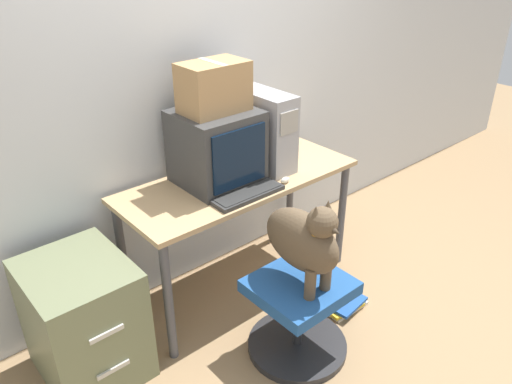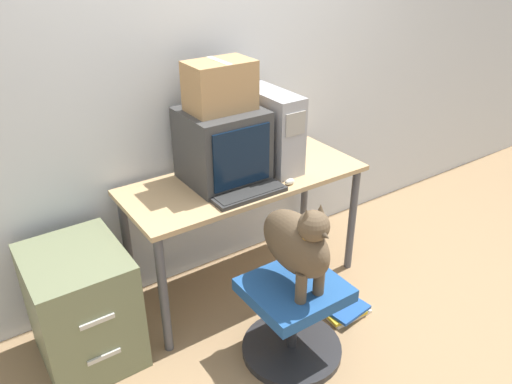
% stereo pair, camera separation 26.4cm
% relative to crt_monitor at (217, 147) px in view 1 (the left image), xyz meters
% --- Properties ---
extents(ground_plane, '(12.00, 12.00, 0.00)m').
position_rel_crt_monitor_xyz_m(ground_plane, '(0.12, -0.35, -0.99)').
color(ground_plane, '#937551').
extents(wall_back, '(8.00, 0.05, 2.60)m').
position_rel_crt_monitor_xyz_m(wall_back, '(0.12, 0.31, 0.31)').
color(wall_back, silver).
rests_on(wall_back, ground_plane).
extents(desk, '(1.46, 0.60, 0.78)m').
position_rel_crt_monitor_xyz_m(desk, '(0.12, -0.05, -0.31)').
color(desk, tan).
rests_on(desk, ground_plane).
extents(crt_monitor, '(0.43, 0.42, 0.42)m').
position_rel_crt_monitor_xyz_m(crt_monitor, '(0.00, 0.00, 0.00)').
color(crt_monitor, '#383838').
rests_on(crt_monitor, desk).
extents(pc_tower, '(0.18, 0.46, 0.47)m').
position_rel_crt_monitor_xyz_m(pc_tower, '(0.34, -0.00, 0.02)').
color(pc_tower, '#99999E').
rests_on(pc_tower, desk).
extents(keyboard, '(0.43, 0.14, 0.03)m').
position_rel_crt_monitor_xyz_m(keyboard, '(0.01, -0.26, -0.20)').
color(keyboard, '#2D2D2D').
rests_on(keyboard, desk).
extents(computer_mouse, '(0.06, 0.04, 0.04)m').
position_rel_crt_monitor_xyz_m(computer_mouse, '(0.28, -0.28, -0.19)').
color(computer_mouse, beige).
rests_on(computer_mouse, desk).
extents(office_chair, '(0.55, 0.55, 0.46)m').
position_rel_crt_monitor_xyz_m(office_chair, '(-0.01, -0.70, -0.75)').
color(office_chair, '#262628').
rests_on(office_chair, ground_plane).
extents(dog, '(0.21, 0.46, 0.51)m').
position_rel_crt_monitor_xyz_m(dog, '(-0.01, -0.72, -0.26)').
color(dog, brown).
rests_on(dog, office_chair).
extents(filing_cabinet, '(0.48, 0.58, 0.65)m').
position_rel_crt_monitor_xyz_m(filing_cabinet, '(-0.93, -0.08, -0.67)').
color(filing_cabinet, '#6B7251').
rests_on(filing_cabinet, ground_plane).
extents(cardboard_box, '(0.36, 0.23, 0.27)m').
position_rel_crt_monitor_xyz_m(cardboard_box, '(-0.00, 0.00, 0.35)').
color(cardboard_box, '#A87F51').
rests_on(cardboard_box, crt_monitor).
extents(book_stack_floor, '(0.29, 0.23, 0.06)m').
position_rel_crt_monitor_xyz_m(book_stack_floor, '(0.44, -0.65, -0.96)').
color(book_stack_floor, silver).
rests_on(book_stack_floor, ground_plane).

